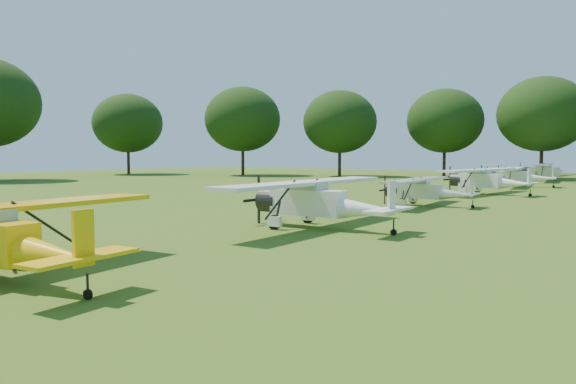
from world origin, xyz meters
name	(u,v)px	position (x,y,z in m)	size (l,w,h in m)	color
ground	(277,228)	(0.00, 0.00, 0.00)	(160.00, 160.00, 0.00)	#345715
tree_belt	(351,32)	(3.57, 0.16, 8.03)	(137.36, 130.27, 14.52)	black
aircraft_3	(318,199)	(1.49, 0.98, 1.31)	(7.16, 11.39, 2.25)	white
aircraft_4	(425,189)	(0.96, 13.64, 1.07)	(5.87, 9.34, 1.83)	silver
aircraft_5	(487,178)	(0.86, 25.83, 1.27)	(6.98, 11.10, 2.18)	white
aircraft_6	(518,175)	(0.12, 37.82, 1.16)	(6.39, 10.11, 1.99)	white
aircraft_7	(549,170)	(0.07, 51.09, 1.27)	(7.00, 11.09, 2.18)	silver
golf_cart	(489,176)	(-5.08, 45.56, 0.66)	(2.57, 1.92, 1.97)	red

